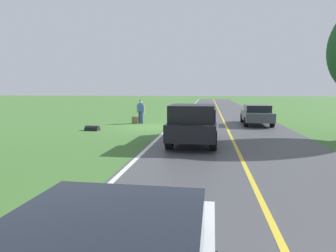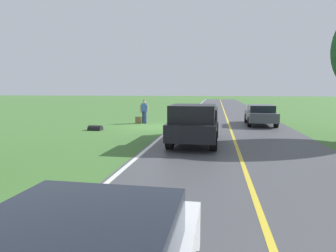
{
  "view_description": "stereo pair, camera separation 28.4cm",
  "coord_description": "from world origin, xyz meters",
  "px_view_note": "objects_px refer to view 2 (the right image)",
  "views": [
    {
      "loc": [
        -3.85,
        18.87,
        2.44
      ],
      "look_at": [
        -2.28,
        7.73,
        1.04
      ],
      "focal_mm": 31.07,
      "sensor_mm": 36.0,
      "label": 1
    },
    {
      "loc": [
        -4.13,
        18.83,
        2.44
      ],
      "look_at": [
        -2.28,
        7.73,
        1.04
      ],
      "focal_mm": 31.07,
      "sensor_mm": 36.0,
      "label": 2
    }
  ],
  "objects_px": {
    "hitchhiker_walking": "(144,110)",
    "sedan_near_oncoming": "(260,114)",
    "suitcase_carried": "(139,120)",
    "pickup_truck_passing": "(195,123)"
  },
  "relations": [
    {
      "from": "suitcase_carried",
      "to": "pickup_truck_passing",
      "type": "xyz_separation_m",
      "value": [
        -4.68,
        7.47,
        0.72
      ]
    },
    {
      "from": "hitchhiker_walking",
      "to": "pickup_truck_passing",
      "type": "bearing_deg",
      "value": 119.41
    },
    {
      "from": "suitcase_carried",
      "to": "pickup_truck_passing",
      "type": "relative_size",
      "value": 0.09
    },
    {
      "from": "pickup_truck_passing",
      "to": "sedan_near_oncoming",
      "type": "relative_size",
      "value": 1.22
    },
    {
      "from": "hitchhiker_walking",
      "to": "sedan_near_oncoming",
      "type": "xyz_separation_m",
      "value": [
        -8.28,
        -0.38,
        -0.23
      ]
    },
    {
      "from": "hitchhiker_walking",
      "to": "sedan_near_oncoming",
      "type": "relative_size",
      "value": 0.39
    },
    {
      "from": "pickup_truck_passing",
      "to": "sedan_near_oncoming",
      "type": "distance_m",
      "value": 8.89
    },
    {
      "from": "suitcase_carried",
      "to": "sedan_near_oncoming",
      "type": "distance_m",
      "value": 8.73
    },
    {
      "from": "pickup_truck_passing",
      "to": "hitchhiker_walking",
      "type": "bearing_deg",
      "value": -60.59
    },
    {
      "from": "suitcase_carried",
      "to": "sedan_near_oncoming",
      "type": "bearing_deg",
      "value": 93.11
    }
  ]
}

